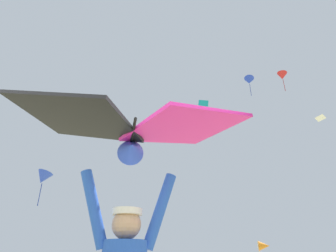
{
  "coord_description": "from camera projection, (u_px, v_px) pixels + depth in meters",
  "views": [
    {
      "loc": [
        0.82,
        -2.16,
        1.23
      ],
      "look_at": [
        0.17,
        2.37,
        3.47
      ],
      "focal_mm": 29.87,
      "sensor_mm": 36.0,
      "label": 1
    }
  ],
  "objects": [
    {
      "name": "distant_kite_blue_overhead_distant",
      "position": [
        249.0,
        81.0,
        34.02
      ],
      "size": [
        1.4,
        1.41,
        2.81
      ],
      "color": "blue"
    },
    {
      "name": "distant_kite_red_far_center",
      "position": [
        282.0,
        76.0,
        31.83
      ],
      "size": [
        1.23,
        1.17,
        2.52
      ],
      "color": "red"
    },
    {
      "name": "marker_flag",
      "position": [
        264.0,
        251.0,
        7.11
      ],
      "size": [
        0.3,
        0.24,
        1.73
      ],
      "color": "silver",
      "rests_on": "ground"
    },
    {
      "name": "distant_kite_teal_mid_right",
      "position": [
        203.0,
        109.0,
        22.09
      ],
      "size": [
        0.98,
        1.15,
        1.5
      ],
      "color": "#19B2AD"
    },
    {
      "name": "held_stunt_kite",
      "position": [
        133.0,
        128.0,
        2.46
      ],
      "size": [
        2.02,
        1.36,
        0.43
      ],
      "color": "black"
    },
    {
      "name": "distant_kite_blue_low_left",
      "position": [
        43.0,
        178.0,
        19.8
      ],
      "size": [
        1.64,
        1.62,
        2.54
      ],
      "color": "blue"
    },
    {
      "name": "distant_kite_white_mid_left",
      "position": [
        320.0,
        118.0,
        17.69
      ],
      "size": [
        0.56,
        0.55,
        0.21
      ],
      "color": "white"
    }
  ]
}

